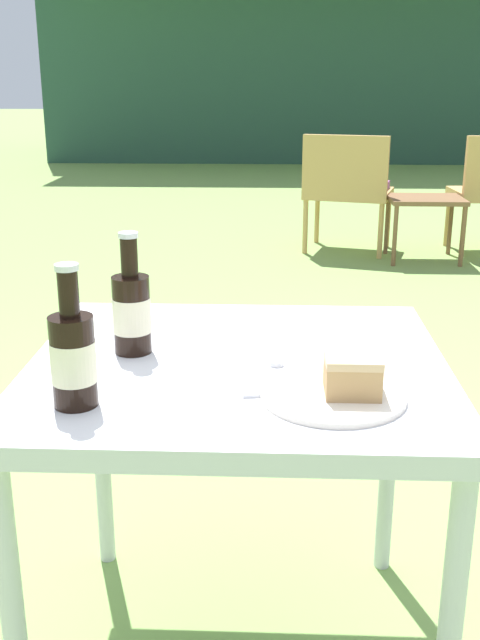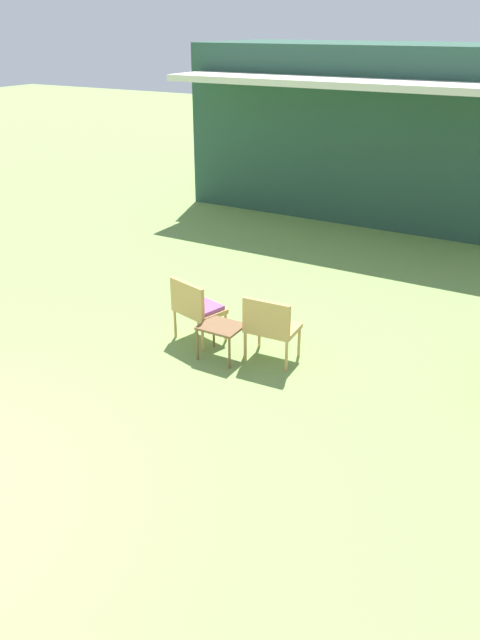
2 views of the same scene
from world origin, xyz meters
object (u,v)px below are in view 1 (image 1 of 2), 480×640
(cake_on_plate, at_px, (342,385))
(cola_bottle_far, at_px, (73,356))
(patio_table, at_px, (238,395))
(garden_side_table, at_px, (425,205))
(wicker_chair_cushioned, at_px, (348,185))
(cola_bottle_near, at_px, (132,310))

(cake_on_plate, distance_m, cola_bottle_far, 0.45)
(patio_table, relative_size, cake_on_plate, 3.22)
(patio_table, bearing_deg, garden_side_table, 73.71)
(wicker_chair_cushioned, xyz_separation_m, cake_on_plate, (-0.42, -4.23, 0.23))
(garden_side_table, height_order, patio_table, patio_table)
(patio_table, distance_m, cola_bottle_far, 0.37)
(garden_side_table, distance_m, patio_table, 3.99)
(patio_table, height_order, cake_on_plate, cake_on_plate)
(garden_side_table, relative_size, cola_bottle_near, 2.07)
(garden_side_table, bearing_deg, patio_table, -106.29)
(cola_bottle_near, bearing_deg, cake_on_plate, -27.87)
(garden_side_table, bearing_deg, wicker_chair_cushioned, 155.53)
(wicker_chair_cushioned, distance_m, cola_bottle_far, 4.37)
(cola_bottle_near, xyz_separation_m, cola_bottle_far, (-0.05, -0.26, 0.00))
(wicker_chair_cushioned, xyz_separation_m, cola_bottle_near, (-0.81, -4.02, 0.29))
(cola_bottle_near, bearing_deg, wicker_chair_cushioned, 78.56)
(cake_on_plate, height_order, cola_bottle_near, cola_bottle_near)
(garden_side_table, relative_size, cola_bottle_far, 2.07)
(cola_bottle_far, bearing_deg, garden_side_table, 71.17)
(wicker_chair_cushioned, relative_size, garden_side_table, 1.68)
(cake_on_plate, bearing_deg, wicker_chair_cushioned, 84.35)
(patio_table, bearing_deg, cola_bottle_near, 169.20)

